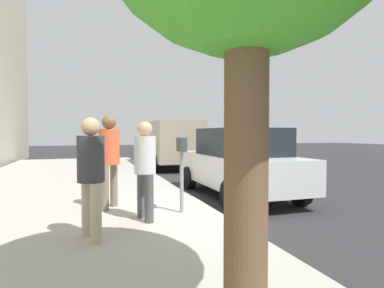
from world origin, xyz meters
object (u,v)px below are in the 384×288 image
parked_sedan_near (239,162)px  parking_officer (109,153)px  parking_meter (182,159)px  parked_van_far (169,141)px  pedestrian_bystander (91,168)px  pedestrian_at_meter (145,163)px

parked_sedan_near → parking_officer: bearing=106.6°
parking_meter → parking_officer: size_ratio=0.76×
parking_officer → parked_van_far: (8.46, -3.31, 0.00)m
pedestrian_bystander → parked_van_far: bearing=51.9°
parking_officer → pedestrian_bystander: bearing=-72.0°
pedestrian_at_meter → parking_meter: bearing=11.2°
pedestrian_at_meter → pedestrian_bystander: size_ratio=0.99×
pedestrian_at_meter → parking_officer: parking_officer is taller
pedestrian_bystander → parking_meter: bearing=15.4°
pedestrian_bystander → parked_sedan_near: 4.65m
pedestrian_bystander → parked_van_far: 10.94m
parked_van_far → parking_officer: bearing=158.6°
pedestrian_bystander → parked_van_far: (10.30, -3.67, 0.11)m
pedestrian_at_meter → parked_van_far: parked_van_far is taller
parking_meter → pedestrian_bystander: size_ratio=0.82×
parking_meter → pedestrian_at_meter: size_ratio=0.83×
parking_meter → pedestrian_at_meter: bearing=112.5°
parking_officer → parked_sedan_near: 3.47m
parking_meter → parking_officer: bearing=59.5°
pedestrian_at_meter → parking_officer: size_ratio=0.92×
pedestrian_bystander → parked_sedan_near: bearing=19.2°
pedestrian_at_meter → pedestrian_bystander: pedestrian_bystander is taller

